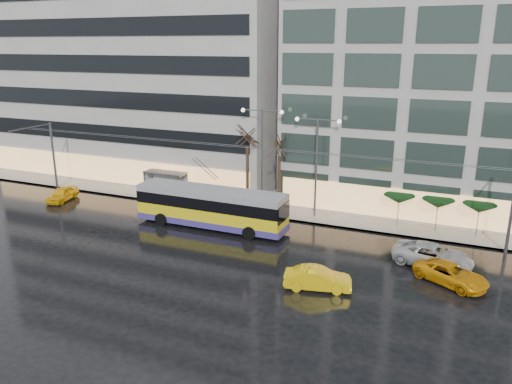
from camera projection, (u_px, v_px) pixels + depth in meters
The scene contains 22 objects.
ground at pixel (181, 250), 36.76m from camera, with size 140.00×140.00×0.00m, color black.
sidewalk at pixel (274, 199), 48.33m from camera, with size 80.00×10.00×0.15m, color gray.
kerb at pixel (254, 215), 43.97m from camera, with size 80.00×0.10×0.15m, color slate.
building_left at pixel (143, 75), 56.33m from camera, with size 34.00×14.00×22.00m, color #A29F9B.
building_right at pixel (482, 67), 42.76m from camera, with size 32.00×14.00×25.00m, color #A29F9B.
trolleybus at pixel (211, 209), 40.88m from camera, with size 12.79×5.01×5.92m.
catenary at pixel (238, 171), 42.17m from camera, with size 42.24×5.12×7.00m.
bus_shelter at pixel (163, 178), 48.77m from camera, with size 4.20×1.60×2.51m.
street_lamp_near at pixel (262, 145), 43.82m from camera, with size 3.96×0.36×9.03m.
street_lamp_far at pixel (317, 153), 42.02m from camera, with size 3.96×0.36×8.53m.
tree_a at pixel (247, 132), 44.24m from camera, with size 3.20×3.20×8.40m.
tree_b at pixel (280, 141), 43.49m from camera, with size 3.20×3.20×7.70m.
parasol_a at pixel (399, 199), 40.50m from camera, with size 2.50×2.50×2.65m.
parasol_b at pixel (438, 204), 39.38m from camera, with size 2.50×2.50×2.65m.
parasol_c at pixel (479, 208), 38.25m from camera, with size 2.50×2.50×2.65m.
taxi_a at pixel (62, 194), 48.04m from camera, with size 1.56×3.88×1.32m, color yellow.
taxi_b at pixel (318, 279), 30.72m from camera, with size 1.45×4.15×1.37m, color yellow.
taxi_c at pixel (451, 274), 31.42m from camera, with size 2.14×4.64×1.29m, color orange.
sedan_silver at pixel (433, 255), 33.99m from camera, with size 2.45×5.32×1.48m, color #BBBBC0.
pedestrian_a at pixel (185, 182), 48.62m from camera, with size 1.04×1.05×2.19m.
pedestrian_b at pixel (178, 191), 47.99m from camera, with size 0.85×0.68×1.67m.
pedestrian_c at pixel (158, 188), 47.76m from camera, with size 1.35×0.99×2.11m.
Camera 1 is at (18.43, -29.11, 14.61)m, focal length 35.00 mm.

